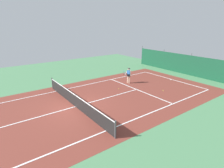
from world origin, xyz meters
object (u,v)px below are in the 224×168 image
Objects in this scene: tennis_ball_near_player at (119,88)px; tennis_ball_midcourt at (163,91)px; tennis_net at (75,101)px; tennis_player at (129,74)px; parked_car at (180,62)px.

tennis_ball_midcourt is at bearing 45.11° from tennis_ball_near_player.
tennis_ball_near_player is (-1.21, 5.14, -0.48)m from tennis_net.
tennis_ball_near_player and tennis_ball_midcourt have the same top height.
tennis_player is 0.38× the size of parked_car.
tennis_net reaches higher than tennis_ball_near_player.
parked_car is at bearing 116.80° from tennis_ball_midcourt.
tennis_ball_near_player is at bearing -134.89° from tennis_ball_midcourt.
tennis_ball_midcourt is 0.02× the size of parked_car.
tennis_ball_near_player is 4.21m from tennis_ball_midcourt.
tennis_ball_midcourt is at bearing 122.07° from parked_car.
tennis_net is 8.33m from tennis_ball_midcourt.
tennis_player is 10.61m from parked_car.
tennis_ball_midcourt is (1.76, 8.13, -0.48)m from tennis_net.
tennis_net is 5.31m from tennis_ball_near_player.
tennis_ball_midcourt is at bearing 77.80° from tennis_net.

